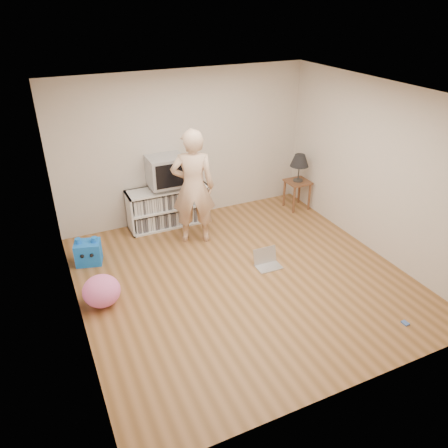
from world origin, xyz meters
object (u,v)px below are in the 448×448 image
side_table (297,188)px  laptop (267,261)px  table_lamp (300,161)px  plush_blue (88,252)px  plush_pink (102,291)px  dvd_deck (167,186)px  media_unit (168,206)px  crt_tv (166,171)px  person (193,188)px

side_table → laptop: (-1.51, -1.51, -0.35)m
table_lamp → plush_blue: bearing=-175.5°
table_lamp → laptop: 2.30m
side_table → plush_pink: bearing=-160.4°
dvd_deck → side_table: 2.47m
side_table → media_unit: bearing=171.0°
plush_blue → laptop: bearing=-11.3°
dvd_deck → crt_tv: (0.00, -0.00, 0.29)m
laptop → plush_blue: 2.71m
plush_blue → plush_pink: size_ratio=0.89×
crt_tv → media_unit: bearing=90.0°
plush_blue → plush_pink: (-0.01, -1.10, 0.02)m
person → dvd_deck: bearing=-53.0°
crt_tv → laptop: crt_tv is taller
table_lamp → person: size_ratio=0.27×
crt_tv → laptop: (0.92, -1.87, -0.95)m
dvd_deck → plush_pink: dvd_deck is taller
side_table → plush_blue: side_table is taller
plush_pink → person: bearing=31.8°
dvd_deck → person: size_ratio=0.24×
plush_pink → side_table: bearing=19.6°
crt_tv → side_table: bearing=-8.6°
laptop → side_table: bearing=46.4°
side_table → table_lamp: (0.00, 0.00, 0.53)m
plush_pink → crt_tv: bearing=49.4°
media_unit → crt_tv: (0.00, -0.02, 0.67)m
media_unit → table_lamp: size_ratio=2.72×
side_table → laptop: 2.16m
side_table → laptop: size_ratio=1.44×
crt_tv → plush_pink: size_ratio=1.22×
crt_tv → plush_pink: bearing=-130.6°
media_unit → side_table: (2.43, -0.39, 0.07)m
table_lamp → plush_blue: size_ratio=1.17×
table_lamp → plush_blue: (-3.93, -0.31, -0.76)m
crt_tv → person: bearing=-72.7°
plush_blue → crt_tv: bearing=39.2°
dvd_deck → person: person is taller
dvd_deck → plush_pink: 2.39m
crt_tv → table_lamp: size_ratio=1.17×
crt_tv → plush_pink: 2.47m
dvd_deck → side_table: bearing=-8.7°
person → plush_pink: (-1.73, -1.07, -0.74)m
crt_tv → table_lamp: 2.45m
dvd_deck → side_table: (2.43, -0.37, -0.32)m
table_lamp → laptop: table_lamp is taller
person → media_unit: bearing=-53.3°
crt_tv → laptop: size_ratio=1.57×
dvd_deck → plush_blue: dvd_deck is taller
media_unit → dvd_deck: dvd_deck is taller
side_table → table_lamp: table_lamp is taller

